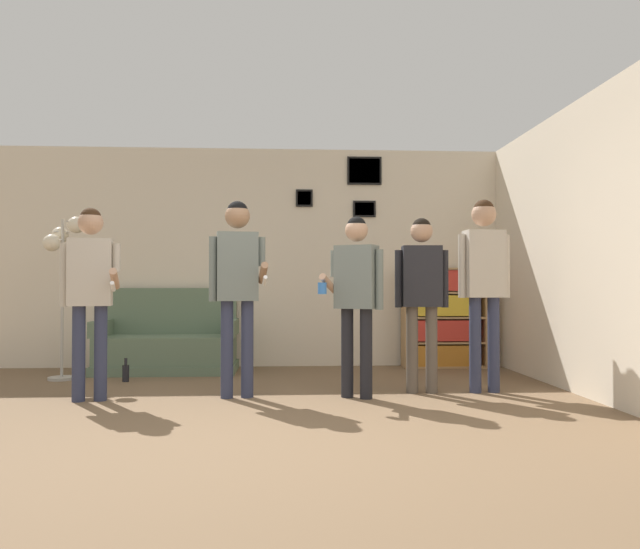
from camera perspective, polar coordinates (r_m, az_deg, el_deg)
name	(u,v)px	position (r m, az deg, el deg)	size (l,w,h in m)	color
ground_plane	(257,439)	(4.20, -5.80, -14.74)	(20.00, 20.00, 0.00)	brown
wall_back	(271,257)	(7.78, -4.53, 1.61)	(8.11, 0.08, 2.70)	beige
wall_right	(563,249)	(6.51, 21.33, 2.15)	(0.06, 6.06, 2.70)	beige
couch	(168,345)	(7.51, -13.70, -6.25)	(1.60, 0.80, 0.97)	#5B7056
bookshelf	(443,318)	(7.80, 11.22, -3.89)	(1.00, 0.30, 1.21)	#A87F51
floor_lamp	(63,255)	(7.17, -22.47, 1.68)	(0.39, 0.42, 1.74)	#ADA89E
person_player_foreground_left	(90,282)	(5.75, -20.28, -0.65)	(0.54, 0.44, 1.67)	#2D334C
person_player_foreground_center	(237,275)	(5.60, -7.57, -0.09)	(0.53, 0.45, 1.75)	#2D334C
person_watcher_holding_cup	(356,287)	(5.55, 3.34, -1.15)	(0.58, 0.35, 1.61)	black
person_spectator_near_bookshelf	(422,286)	(5.88, 9.28, -1.04)	(0.50, 0.22, 1.63)	brown
person_spectator_far_right	(484,272)	(6.03, 14.77, 0.22)	(0.50, 0.23, 1.81)	#2D334C
bottle_on_floor	(126,372)	(6.85, -17.34, -8.55)	(0.07, 0.07, 0.25)	black
drinking_cup	(438,264)	(7.78, 10.74, 0.98)	(0.07, 0.07, 0.11)	red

